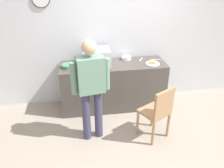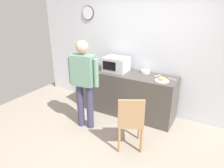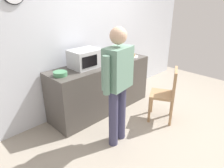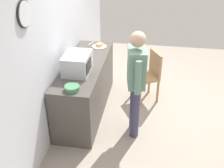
% 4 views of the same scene
% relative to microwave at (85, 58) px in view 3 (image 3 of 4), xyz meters
% --- Properties ---
extents(ground_plane, '(6.00, 6.00, 0.00)m').
position_rel_microwave_xyz_m(ground_plane, '(0.53, -1.25, -1.07)').
color(ground_plane, '#9E9384').
extents(back_wall, '(5.40, 0.13, 2.60)m').
position_rel_microwave_xyz_m(back_wall, '(0.52, 0.35, 0.24)').
color(back_wall, silver).
rests_on(back_wall, ground_plane).
extents(kitchen_counter, '(1.99, 0.62, 0.92)m').
position_rel_microwave_xyz_m(kitchen_counter, '(0.31, -0.03, -0.61)').
color(kitchen_counter, '#4C4742').
rests_on(kitchen_counter, ground_plane).
extents(microwave, '(0.50, 0.39, 0.30)m').
position_rel_microwave_xyz_m(microwave, '(0.00, 0.00, 0.00)').
color(microwave, silver).
rests_on(microwave, kitchen_counter).
extents(sandwich_plate, '(0.26, 0.26, 0.07)m').
position_rel_microwave_xyz_m(sandwich_plate, '(1.04, -0.13, -0.13)').
color(sandwich_plate, white).
rests_on(sandwich_plate, kitchen_counter).
extents(salad_bowl, '(0.18, 0.18, 0.06)m').
position_rel_microwave_xyz_m(salad_bowl, '(0.60, 0.18, -0.12)').
color(salad_bowl, white).
rests_on(salad_bowl, kitchen_counter).
extents(cereal_bowl, '(0.21, 0.21, 0.07)m').
position_rel_microwave_xyz_m(cereal_bowl, '(-0.53, -0.06, -0.12)').
color(cereal_bowl, '#4C8E60').
rests_on(cereal_bowl, kitchen_counter).
extents(fork_utensil, '(0.17, 0.08, 0.01)m').
position_rel_microwave_xyz_m(fork_utensil, '(1.18, 0.06, -0.15)').
color(fork_utensil, silver).
rests_on(fork_utensil, kitchen_counter).
extents(spoon_utensil, '(0.11, 0.15, 0.01)m').
position_rel_microwave_xyz_m(spoon_utensil, '(0.88, 0.12, -0.15)').
color(spoon_utensil, silver).
rests_on(spoon_utensil, kitchen_counter).
extents(person_standing, '(0.58, 0.30, 1.68)m').
position_rel_microwave_xyz_m(person_standing, '(-0.17, -0.91, -0.08)').
color(person_standing, '#3C3B5A').
rests_on(person_standing, ground_plane).
extents(wooden_chair, '(0.54, 0.54, 0.94)m').
position_rel_microwave_xyz_m(wooden_chair, '(0.86, -1.09, -0.54)').
color(wooden_chair, '#A87F56').
rests_on(wooden_chair, ground_plane).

